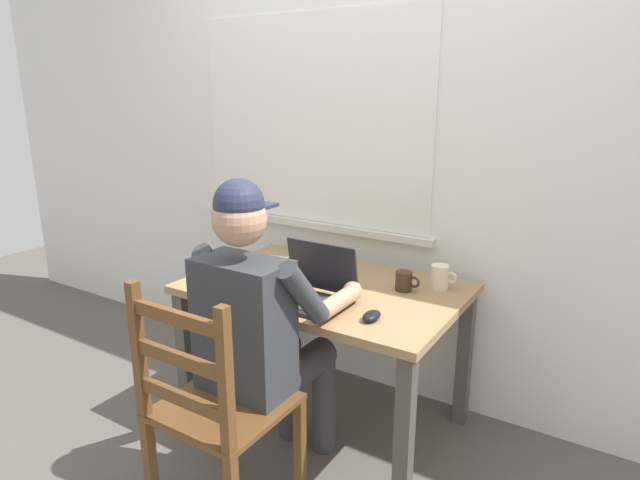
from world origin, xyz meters
TOP-DOWN VIEW (x-y plane):
  - ground_plane at (0.00, 0.00)m, footprint 8.00×8.00m
  - back_wall at (-0.01, 0.48)m, footprint 6.00×0.08m
  - desk at (0.00, 0.00)m, footprint 1.20×0.79m
  - seated_person at (0.01, -0.47)m, footprint 0.50×0.60m
  - wooden_chair at (0.01, -0.75)m, footprint 0.42×0.42m
  - laptop at (0.05, -0.19)m, footprint 0.33×0.27m
  - computer_mouse at (0.35, -0.23)m, footprint 0.06×0.10m
  - coffee_mug_white at (0.45, 0.23)m, footprint 0.12×0.08m
  - coffee_mug_dark at (0.33, 0.12)m, footprint 0.11×0.07m
  - book_stack_main at (-0.14, 0.11)m, footprint 0.20×0.17m
  - paper_pile_near_laptop at (-0.34, 0.15)m, footprint 0.27×0.22m

SIDE VIEW (x-z plane):
  - ground_plane at x=0.00m, z-range 0.00..0.00m
  - wooden_chair at x=0.01m, z-range -0.01..0.95m
  - desk at x=0.00m, z-range 0.25..0.96m
  - seated_person at x=0.01m, z-range 0.07..1.33m
  - paper_pile_near_laptop at x=-0.34m, z-range 0.70..0.71m
  - computer_mouse at x=0.35m, z-range 0.70..0.73m
  - book_stack_main at x=-0.14m, z-range 0.70..0.78m
  - coffee_mug_dark at x=0.33m, z-range 0.70..0.79m
  - coffee_mug_white at x=0.45m, z-range 0.70..0.81m
  - laptop at x=0.05m, z-range 0.64..0.87m
  - back_wall at x=-0.01m, z-range 0.00..2.60m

